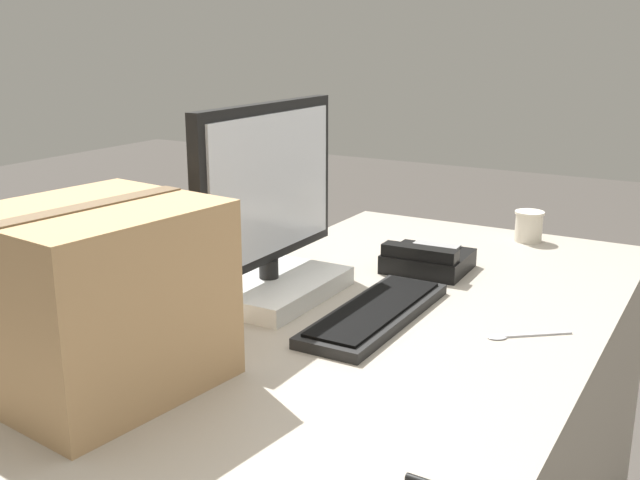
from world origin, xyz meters
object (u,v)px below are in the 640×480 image
spoon (515,336)px  cardboard_box (98,298)px  monitor (268,225)px  keyboard (376,313)px  paper_cup_right (529,226)px  desk_phone (427,259)px

spoon → cardboard_box: cardboard_box is taller
spoon → monitor: bearing=-34.7°
keyboard → monitor: bearing=87.0°
spoon → cardboard_box: (-0.55, 0.54, 0.15)m
monitor → paper_cup_right: (0.75, -0.38, -0.12)m
monitor → cardboard_box: size_ratio=1.26×
paper_cup_right → cardboard_box: cardboard_box is taller
monitor → spoon: bearing=-86.2°
monitor → keyboard: bearing=-92.8°
monitor → cardboard_box: (-0.51, -0.01, -0.01)m
desk_phone → cardboard_box: (-0.86, 0.23, 0.13)m
spoon → keyboard: bearing=-28.3°
desk_phone → spoon: size_ratio=1.39×
keyboard → desk_phone: desk_phone is taller
keyboard → paper_cup_right: bearing=-8.5°
cardboard_box → monitor: bearing=0.9°
desk_phone → paper_cup_right: bearing=-22.0°
paper_cup_right → cardboard_box: 1.33m
paper_cup_right → spoon: paper_cup_right is taller
desk_phone → paper_cup_right: paper_cup_right is taller
paper_cup_right → spoon: size_ratio=0.59×
paper_cup_right → spoon: 0.74m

